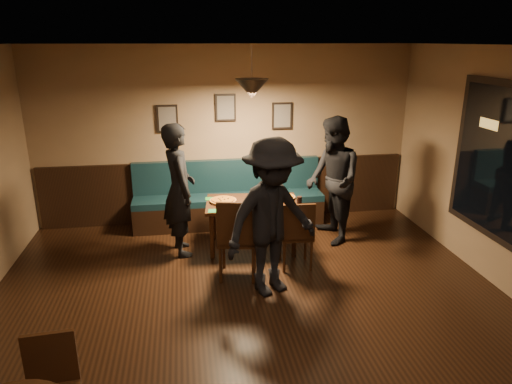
# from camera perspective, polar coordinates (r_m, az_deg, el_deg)

# --- Properties ---
(floor) EXTENTS (7.00, 7.00, 0.00)m
(floor) POSITION_cam_1_polar(r_m,az_deg,el_deg) (4.81, 0.82, -18.25)
(floor) COLOR black
(floor) RESTS_ON ground
(ceiling) EXTENTS (7.00, 7.00, 0.00)m
(ceiling) POSITION_cam_1_polar(r_m,az_deg,el_deg) (3.88, 1.01, 17.34)
(ceiling) COLOR silver
(ceiling) RESTS_ON ground
(wall_back) EXTENTS (6.00, 0.00, 6.00)m
(wall_back) POSITION_cam_1_polar(r_m,az_deg,el_deg) (7.49, -3.69, 6.89)
(wall_back) COLOR #8C704F
(wall_back) RESTS_ON ground
(wainscot) EXTENTS (5.88, 0.06, 1.00)m
(wainscot) POSITION_cam_1_polar(r_m,az_deg,el_deg) (7.69, -3.54, 0.25)
(wainscot) COLOR black
(wainscot) RESTS_ON ground
(booth_bench) EXTENTS (3.00, 0.60, 1.00)m
(booth_bench) POSITION_cam_1_polar(r_m,az_deg,el_deg) (7.43, -3.34, -0.38)
(booth_bench) COLOR #0F232D
(booth_bench) RESTS_ON ground
(picture_left) EXTENTS (0.32, 0.04, 0.42)m
(picture_left) POSITION_cam_1_polar(r_m,az_deg,el_deg) (7.38, -10.77, 8.81)
(picture_left) COLOR black
(picture_left) RESTS_ON wall_back
(picture_center) EXTENTS (0.32, 0.04, 0.42)m
(picture_center) POSITION_cam_1_polar(r_m,az_deg,el_deg) (7.39, -3.74, 10.27)
(picture_center) COLOR black
(picture_center) RESTS_ON wall_back
(picture_right) EXTENTS (0.32, 0.04, 0.42)m
(picture_right) POSITION_cam_1_polar(r_m,az_deg,el_deg) (7.54, 3.19, 9.29)
(picture_right) COLOR black
(picture_right) RESTS_ON wall_back
(pendant_lamp) EXTENTS (0.44, 0.44, 0.25)m
(pendant_lamp) POSITION_cam_1_polar(r_m,az_deg,el_deg) (6.19, -0.52, 12.52)
(pendant_lamp) COLOR black
(pendant_lamp) RESTS_ON ceiling
(dining_table) EXTENTS (1.36, 0.95, 0.69)m
(dining_table) POSITION_cam_1_polar(r_m,az_deg,el_deg) (6.65, -0.47, -4.05)
(dining_table) COLOR #311E0D
(dining_table) RESTS_ON floor
(chair_near_left) EXTENTS (0.55, 0.55, 1.06)m
(chair_near_left) POSITION_cam_1_polar(r_m,az_deg,el_deg) (5.80, -2.24, -5.52)
(chair_near_left) COLOR black
(chair_near_left) RESTS_ON floor
(chair_near_right) EXTENTS (0.43, 0.43, 0.92)m
(chair_near_right) POSITION_cam_1_polar(r_m,az_deg,el_deg) (6.10, 4.87, -5.03)
(chair_near_right) COLOR black
(chair_near_right) RESTS_ON floor
(diner_left) EXTENTS (0.56, 0.74, 1.83)m
(diner_left) POSITION_cam_1_polar(r_m,az_deg,el_deg) (6.40, -9.38, 0.24)
(diner_left) COLOR black
(diner_left) RESTS_ON floor
(diner_right) EXTENTS (0.73, 0.92, 1.84)m
(diner_right) POSITION_cam_1_polar(r_m,az_deg,el_deg) (6.80, 9.37, 1.37)
(diner_right) COLOR black
(diner_right) RESTS_ON floor
(diner_front) EXTENTS (1.38, 1.13, 1.85)m
(diner_front) POSITION_cam_1_polar(r_m,az_deg,el_deg) (5.30, 1.96, -3.20)
(diner_front) COLOR black
(diner_front) RESTS_ON floor
(pizza_a) EXTENTS (0.44, 0.44, 0.04)m
(pizza_a) POSITION_cam_1_polar(r_m,az_deg,el_deg) (6.55, -4.04, -1.05)
(pizza_a) COLOR #C67225
(pizza_a) RESTS_ON dining_table
(pizza_b) EXTENTS (0.34, 0.34, 0.04)m
(pizza_b) POSITION_cam_1_polar(r_m,az_deg,el_deg) (6.36, -0.19, -1.64)
(pizza_b) COLOR orange
(pizza_b) RESTS_ON dining_table
(pizza_c) EXTENTS (0.39, 0.39, 0.04)m
(pizza_c) POSITION_cam_1_polar(r_m,az_deg,el_deg) (6.70, 3.28, -0.62)
(pizza_c) COLOR orange
(pizza_c) RESTS_ON dining_table
(soda_glass) EXTENTS (0.09, 0.09, 0.15)m
(soda_glass) POSITION_cam_1_polar(r_m,az_deg,el_deg) (6.35, 5.31, -1.20)
(soda_glass) COLOR black
(soda_glass) RESTS_ON dining_table
(tabasco_bottle) EXTENTS (0.04, 0.04, 0.13)m
(tabasco_bottle) POSITION_cam_1_polar(r_m,az_deg,el_deg) (6.56, 3.94, -0.62)
(tabasco_bottle) COLOR #890B04
(tabasco_bottle) RESTS_ON dining_table
(napkin_a) EXTENTS (0.15, 0.15, 0.01)m
(napkin_a) POSITION_cam_1_polar(r_m,az_deg,el_deg) (6.70, -5.61, -0.82)
(napkin_a) COLOR #1E7022
(napkin_a) RESTS_ON dining_table
(napkin_b) EXTENTS (0.15, 0.15, 0.01)m
(napkin_b) POSITION_cam_1_polar(r_m,az_deg,el_deg) (6.23, -5.22, -2.32)
(napkin_b) COLOR #1E7334
(napkin_b) RESTS_ON dining_table
(cutlery_set) EXTENTS (0.17, 0.07, 0.00)m
(cutlery_set) POSITION_cam_1_polar(r_m,az_deg,el_deg) (6.19, -0.55, -2.36)
(cutlery_set) COLOR silver
(cutlery_set) RESTS_ON dining_table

